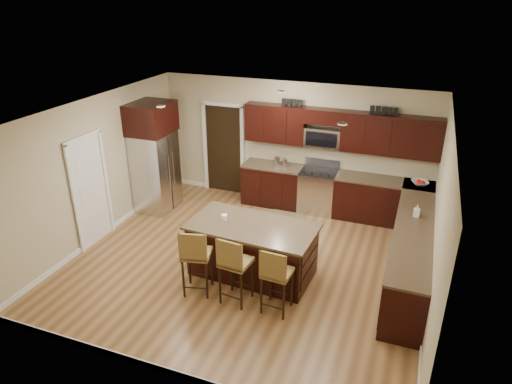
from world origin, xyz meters
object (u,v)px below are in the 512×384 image
at_px(range, 318,191).
at_px(stool_right, 276,274).
at_px(stool_left, 195,255).
at_px(stool_mid, 234,263).
at_px(refrigerator, 154,156).
at_px(island, 253,251).

relative_size(range, stool_right, 1.01).
bearing_deg(range, stool_left, -106.86).
bearing_deg(stool_mid, range, 88.62).
distance_m(stool_left, refrigerator, 3.35).
height_order(stool_right, refrigerator, refrigerator).
bearing_deg(refrigerator, stool_mid, -40.70).
height_order(island, stool_mid, stool_mid).
distance_m(island, refrigerator, 3.35).
relative_size(range, island, 0.52).
bearing_deg(island, stool_right, -47.63).
xyz_separation_m(range, stool_right, (0.22, -3.57, 0.21)).
distance_m(range, island, 2.76).
bearing_deg(stool_right, range, 96.85).
distance_m(range, stool_mid, 3.60).
bearing_deg(island, range, 83.68).
xyz_separation_m(stool_left, stool_mid, (0.64, -0.00, -0.00)).
distance_m(stool_mid, stool_right, 0.66).
xyz_separation_m(island, stool_mid, (0.02, -0.85, 0.29)).
bearing_deg(range, stool_mid, -97.06).
distance_m(range, refrigerator, 3.56).
height_order(stool_mid, refrigerator, refrigerator).
height_order(stool_left, refrigerator, refrigerator).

